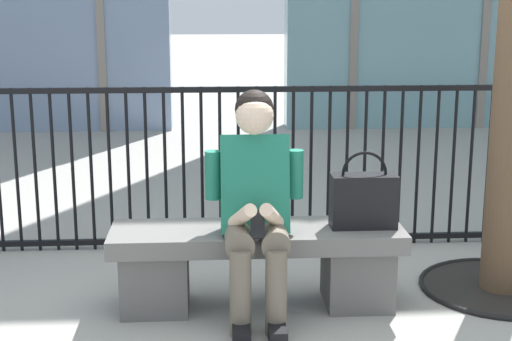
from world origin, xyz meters
TOP-DOWN VIEW (x-y plane):
  - ground_plane at (0.00, 0.00)m, footprint 60.00×60.00m
  - stone_bench at (0.00, 0.00)m, footprint 1.60×0.44m
  - seated_person_with_phone at (-0.02, -0.13)m, footprint 0.52×0.66m
  - handbag_on_bench at (0.58, -0.01)m, footprint 0.36×0.15m
  - plaza_railing at (-0.00, 1.03)m, footprint 8.98×0.04m

SIDE VIEW (x-z plane):
  - ground_plane at x=0.00m, z-range 0.00..0.00m
  - stone_bench at x=0.00m, z-range 0.05..0.50m
  - plaza_railing at x=0.00m, z-range 0.01..1.11m
  - handbag_on_bench at x=0.58m, z-range 0.39..0.82m
  - seated_person_with_phone at x=-0.02m, z-range 0.04..1.26m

